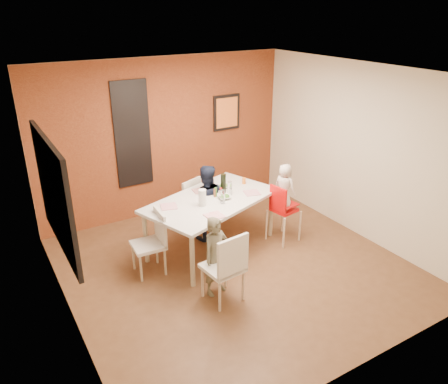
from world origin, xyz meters
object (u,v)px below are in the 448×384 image
dining_table (212,203)px  chair_far (197,205)px  high_chair (282,208)px  wine_bottle (223,184)px  child_far (206,203)px  paper_towel_roll (202,198)px  child_near (216,256)px  chair_left (153,239)px  chair_near (227,265)px  toddler (284,187)px

dining_table → chair_far: size_ratio=2.46×
high_chair → wine_bottle: size_ratio=3.12×
chair_far → child_far: (0.03, -0.24, 0.11)m
child_far → paper_towel_roll: child_far is taller
chair_far → wine_bottle: size_ratio=2.97×
paper_towel_roll → high_chair: bearing=-10.6°
high_chair → child_near: (-1.54, -0.63, -0.04)m
wine_bottle → paper_towel_roll: wine_bottle is taller
child_far → high_chair: bearing=165.0°
chair_left → child_near: (0.49, -0.87, 0.03)m
chair_left → child_far: (1.07, 0.44, 0.11)m
chair_near → toddler: size_ratio=1.35×
dining_table → chair_near: size_ratio=2.31×
chair_far → chair_left: 1.24m
chair_near → toddler: 1.83m
high_chair → wine_bottle: 0.99m
chair_near → high_chair: bearing=-156.4°
dining_table → chair_left: size_ratio=2.46×
child_near → paper_towel_roll: (0.28, 0.87, 0.41)m
child_far → toddler: (0.99, -0.67, 0.30)m
chair_left → dining_table: bearing=101.0°
dining_table → child_far: size_ratio=1.80×
dining_table → child_far: 0.35m
dining_table → chair_near: (-0.49, -1.25, -0.21)m
paper_towel_roll → child_far: bearing=56.1°
chair_near → dining_table: bearing=-117.8°
dining_table → high_chair: (1.04, -0.37, -0.18)m
chair_left → wine_bottle: bearing=104.0°
chair_far → child_near: child_near is taller
chair_far → paper_towel_roll: (-0.27, -0.68, 0.44)m
chair_far → toddler: (1.02, -0.91, 0.41)m
toddler → paper_towel_roll: size_ratio=2.97×
toddler → wine_bottle: (-0.80, 0.46, 0.06)m
toddler → high_chair: bearing=88.3°
child_near → toddler: bearing=9.3°
child_far → dining_table: bearing=96.4°
chair_near → chair_left: size_ratio=1.07×
chair_left → high_chair: 2.05m
chair_left → toddler: bearing=87.2°
chair_left → toddler: toddler is taller
toddler → chair_far: bearing=30.0°
chair_far → child_near: size_ratio=0.85×
chair_left → chair_near: bearing=27.6°
dining_table → paper_towel_roll: size_ratio=9.24×
child_near → chair_near: bearing=-100.8°
child_far → paper_towel_roll: 0.62m
chair_far → paper_towel_roll: bearing=-132.9°
high_chair → dining_table: bearing=61.3°
high_chair → wine_bottle: bearing=49.6°
chair_near → child_near: child_near is taller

